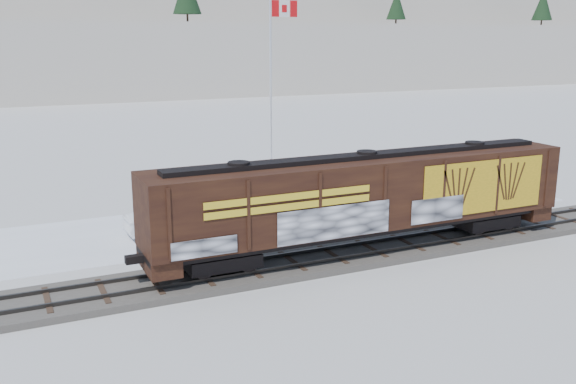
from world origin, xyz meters
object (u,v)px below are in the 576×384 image
hopper_railcar (366,195)px  car_white (171,219)px  flagpole (272,120)px  car_silver (214,222)px  car_dark (392,195)px

hopper_railcar → car_white: 10.17m
flagpole → car_silver: bearing=-129.1°
car_white → hopper_railcar: bearing=-137.2°
car_dark → car_silver: bearing=86.7°
flagpole → car_dark: size_ratio=2.40×
flagpole → car_silver: size_ratio=2.79×
hopper_railcar → car_silver: (-5.30, 5.51, -2.08)m
flagpole → car_dark: flagpole is taller
car_silver → car_white: (-1.84, 1.43, 0.00)m
flagpole → car_white: flagpole is taller
flagpole → car_silver: (-6.83, -8.41, -3.75)m
car_silver → car_white: size_ratio=0.96×
hopper_railcar → car_white: (-7.14, 6.95, -2.08)m
hopper_railcar → car_dark: bearing=48.0°
hopper_railcar → car_silver: 7.92m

